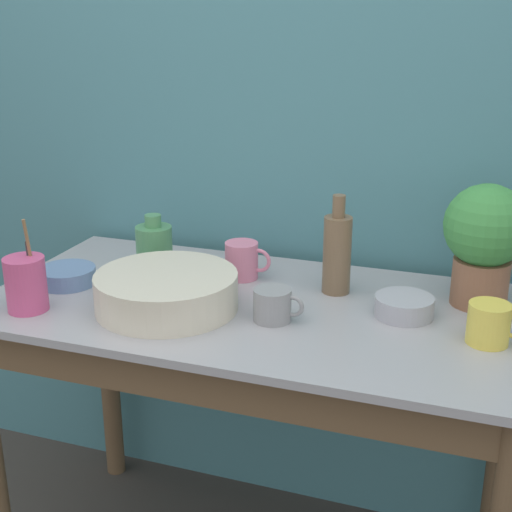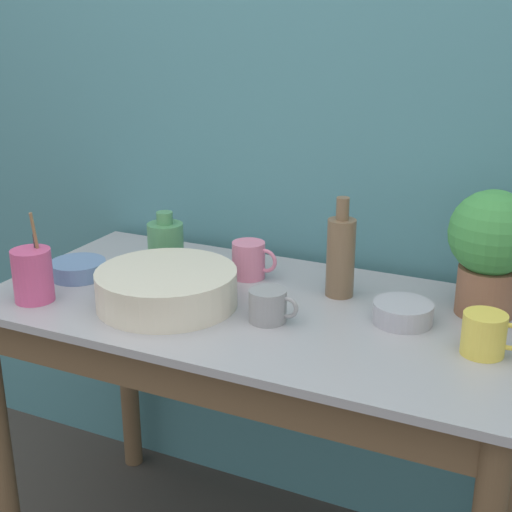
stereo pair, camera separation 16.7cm
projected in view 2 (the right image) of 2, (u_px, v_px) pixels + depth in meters
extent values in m
cube|color=teal|center=(318.00, 120.00, 1.92)|extent=(6.00, 0.05, 2.40)
cylinder|color=brown|center=(0.00, 451.00, 1.85)|extent=(0.06, 0.06, 0.80)
cylinder|color=brown|center=(127.00, 359.00, 2.34)|extent=(0.06, 0.06, 0.80)
cylinder|color=brown|center=(512.00, 451.00, 1.85)|extent=(0.06, 0.06, 0.80)
cube|color=brown|center=(198.00, 382.00, 1.49)|extent=(1.20, 0.02, 0.10)
cube|color=#9E9EA3|center=(256.00, 307.00, 1.72)|extent=(1.30, 0.67, 0.02)
cylinder|color=#8C5B42|center=(486.00, 291.00, 1.64)|extent=(0.13, 0.13, 0.11)
sphere|color=#3D8C42|center=(492.00, 233.00, 1.59)|extent=(0.20, 0.20, 0.20)
cylinder|color=beige|center=(167.00, 288.00, 1.69)|extent=(0.34, 0.34, 0.09)
cylinder|color=brown|center=(341.00, 258.00, 1.73)|extent=(0.07, 0.07, 0.19)
cylinder|color=brown|center=(343.00, 209.00, 1.69)|extent=(0.03, 0.03, 0.05)
cylinder|color=#4C8C59|center=(166.00, 244.00, 1.95)|extent=(0.10, 0.10, 0.12)
cylinder|color=#4C8C59|center=(165.00, 218.00, 1.93)|extent=(0.04, 0.04, 0.03)
cylinder|color=pink|center=(249.00, 260.00, 1.86)|extent=(0.09, 0.09, 0.10)
torus|color=pink|center=(265.00, 261.00, 1.84)|extent=(0.06, 0.01, 0.06)
cylinder|color=#E5CC4C|center=(484.00, 334.00, 1.45)|extent=(0.09, 0.09, 0.09)
torus|color=#E5CC4C|center=(510.00, 337.00, 1.43)|extent=(0.06, 0.01, 0.06)
cylinder|color=gray|center=(268.00, 305.00, 1.60)|extent=(0.09, 0.09, 0.08)
torus|color=gray|center=(287.00, 308.00, 1.58)|extent=(0.05, 0.01, 0.05)
cylinder|color=#A8A8B2|center=(403.00, 313.00, 1.60)|extent=(0.14, 0.14, 0.05)
cylinder|color=#6684B2|center=(78.00, 269.00, 1.87)|extent=(0.15, 0.15, 0.04)
cylinder|color=#CC4C7F|center=(33.00, 275.00, 1.71)|extent=(0.10, 0.10, 0.13)
cylinder|color=olive|center=(39.00, 255.00, 1.71)|extent=(0.01, 0.03, 0.22)
cylinder|color=#333333|center=(38.00, 266.00, 1.72)|extent=(0.01, 0.01, 0.16)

